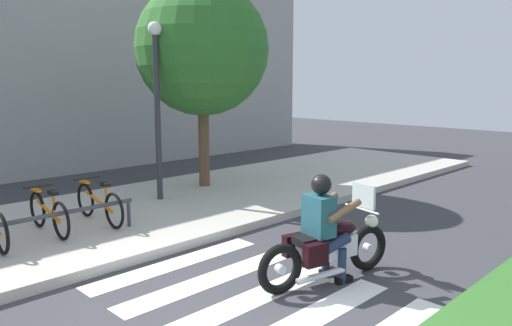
% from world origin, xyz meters
% --- Properties ---
extents(ground_plane, '(48.00, 48.00, 0.00)m').
position_xyz_m(ground_plane, '(0.00, 0.00, 0.00)').
color(ground_plane, '#38383D').
extents(sidewalk, '(24.00, 4.40, 0.15)m').
position_xyz_m(sidewalk, '(0.00, 4.16, 0.07)').
color(sidewalk, '#B7B2A8').
rests_on(sidewalk, ground).
extents(crosswalk_stripe_1, '(2.80, 0.40, 0.01)m').
position_xyz_m(crosswalk_stripe_1, '(0.63, -0.80, 0.00)').
color(crosswalk_stripe_1, white).
rests_on(crosswalk_stripe_1, ground).
extents(crosswalk_stripe_2, '(2.80, 0.40, 0.01)m').
position_xyz_m(crosswalk_stripe_2, '(0.63, 0.00, 0.00)').
color(crosswalk_stripe_2, white).
rests_on(crosswalk_stripe_2, ground).
extents(crosswalk_stripe_3, '(2.80, 0.40, 0.01)m').
position_xyz_m(crosswalk_stripe_3, '(0.63, 0.80, 0.00)').
color(crosswalk_stripe_3, white).
rests_on(crosswalk_stripe_3, ground).
extents(crosswalk_stripe_4, '(2.80, 0.40, 0.01)m').
position_xyz_m(crosswalk_stripe_4, '(0.63, 1.60, 0.00)').
color(crosswalk_stripe_4, white).
rests_on(crosswalk_stripe_4, ground).
extents(motorcycle, '(2.09, 0.83, 1.23)m').
position_xyz_m(motorcycle, '(1.67, -0.31, 0.46)').
color(motorcycle, black).
rests_on(motorcycle, ground).
extents(rider, '(0.71, 0.63, 1.44)m').
position_xyz_m(rider, '(1.60, -0.29, 0.83)').
color(rider, '#1E4C59').
rests_on(rider, ground).
extents(bicycle_2, '(0.48, 1.58, 0.74)m').
position_xyz_m(bicycle_2, '(-0.26, 3.82, 0.49)').
color(bicycle_2, black).
rests_on(bicycle_2, sidewalk).
extents(bicycle_3, '(0.48, 1.69, 0.75)m').
position_xyz_m(bicycle_3, '(0.61, 3.82, 0.49)').
color(bicycle_3, black).
rests_on(bicycle_3, sidewalk).
extents(bike_rack, '(3.22, 0.07, 0.49)m').
position_xyz_m(bike_rack, '(-0.70, 3.26, 0.56)').
color(bike_rack, '#333338').
rests_on(bike_rack, sidewalk).
extents(street_lamp, '(0.28, 0.28, 3.77)m').
position_xyz_m(street_lamp, '(2.35, 4.56, 2.32)').
color(street_lamp, '#2D2D33').
rests_on(street_lamp, ground).
extents(tree_near_rack, '(3.04, 3.04, 4.85)m').
position_xyz_m(tree_near_rack, '(3.87, 4.96, 3.31)').
color(tree_near_rack, brown).
rests_on(tree_near_rack, ground).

